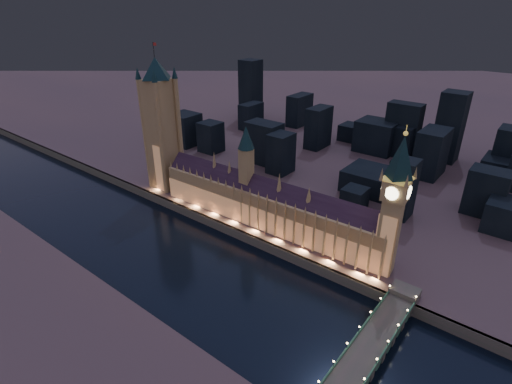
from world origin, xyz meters
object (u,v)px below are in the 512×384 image
Objects in this scene: victoria_tower at (161,120)px; elizabeth_tower at (395,196)px; westminster_bridge at (371,347)px; palace_of_westminster at (265,204)px.

elizabeth_tower is (218.00, -0.01, -9.77)m from victoria_tower.
elizabeth_tower is at bearing 107.58° from westminster_bridge.
victoria_tower is at bearing 164.68° from westminster_bridge.
victoria_tower reaches higher than westminster_bridge.
palace_of_westminster is at bearing -179.90° from elizabeth_tower.
elizabeth_tower is (99.16, 0.16, 37.46)m from palace_of_westminster.
palace_of_westminster is 1.53× the size of victoria_tower.
elizabeth_tower reaches higher than westminster_bridge.
palace_of_westminster is 137.97m from westminster_bridge.
westminster_bridge is at bearing -15.32° from victoria_tower.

